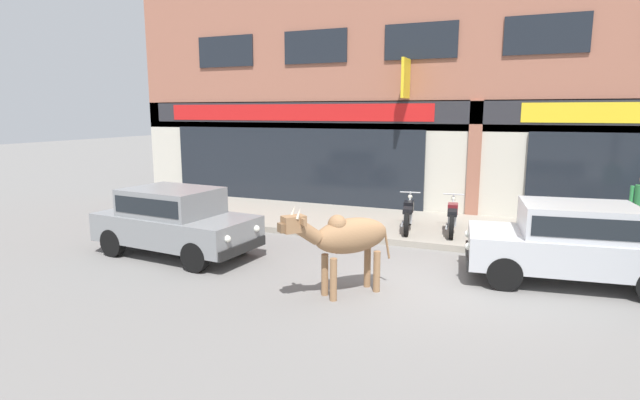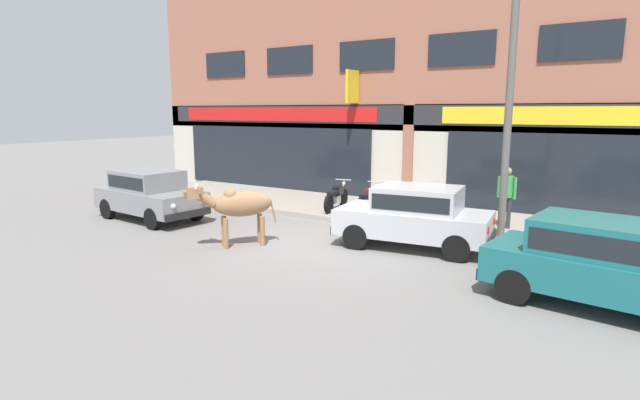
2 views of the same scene
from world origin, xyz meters
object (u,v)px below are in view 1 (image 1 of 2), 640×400
cow (346,237)px  car_0 (175,218)px  motorcycle_1 (452,217)px  car_3 (573,239)px  motorcycle_0 (408,215)px

cow → car_0: 4.31m
cow → motorcycle_1: cow is taller
car_0 → motorcycle_1: car_0 is taller
car_3 → motorcycle_1: car_3 is taller
car_0 → motorcycle_0: car_0 is taller
cow → car_0: size_ratio=0.49×
car_0 → motorcycle_0: bearing=40.3°
car_3 → motorcycle_0: car_3 is taller
car_0 → motorcycle_0: 5.61m
motorcycle_0 → motorcycle_1: size_ratio=1.00×
car_0 → motorcycle_0: (4.27, 3.62, -0.28)m
car_3 → motorcycle_1: 3.48m
motorcycle_0 → cow: bearing=-90.6°
cow → motorcycle_1: bearing=76.4°
car_0 → car_3: bearing=9.5°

